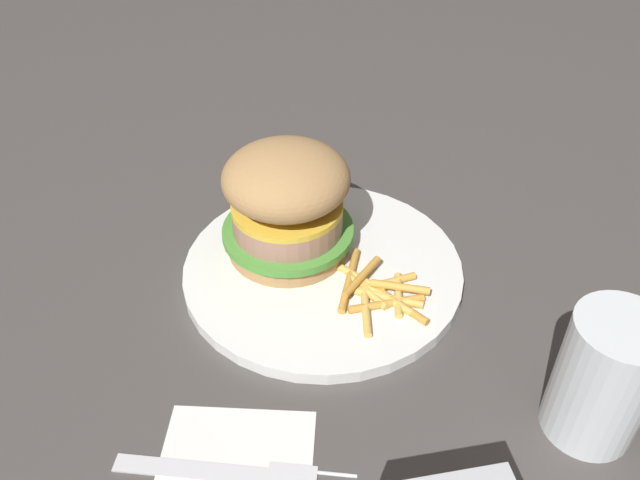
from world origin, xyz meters
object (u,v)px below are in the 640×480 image
object	(u,v)px
plate	(320,269)
napkin	(230,474)
sandwich	(284,201)
drink_glass	(598,382)
fork	(232,472)
fries_pile	(374,291)

from	to	relation	value
plate	napkin	size ratio (longest dim) A/B	2.38
plate	sandwich	size ratio (longest dim) A/B	2.09
sandwich	drink_glass	bearing A→B (deg)	138.41
sandwich	fork	size ratio (longest dim) A/B	0.72
napkin	drink_glass	distance (m)	0.27
napkin	drink_glass	size ratio (longest dim) A/B	1.02
sandwich	napkin	bearing A→B (deg)	81.01
plate	napkin	bearing A→B (deg)	71.50
plate	napkin	xyz separation A→B (m)	(0.07, 0.21, -0.01)
sandwich	napkin	xyz separation A→B (m)	(0.04, 0.23, -0.07)
plate	napkin	distance (m)	0.22
plate	fork	bearing A→B (deg)	71.91
fries_pile	drink_glass	bearing A→B (deg)	138.03
plate	fries_pile	size ratio (longest dim) A/B	2.41
fries_pile	napkin	xyz separation A→B (m)	(0.12, 0.17, -0.02)
sandwich	drink_glass	world-z (taller)	sandwich
fries_pile	fork	world-z (taller)	fries_pile
napkin	sandwich	bearing A→B (deg)	-98.99
plate	drink_glass	distance (m)	0.26
plate	sandwich	bearing A→B (deg)	-39.50
napkin	fork	xyz separation A→B (m)	(-0.00, 0.00, 0.00)
napkin	plate	bearing A→B (deg)	-108.50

